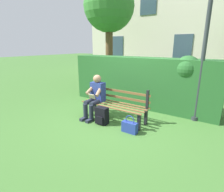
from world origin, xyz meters
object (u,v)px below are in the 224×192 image
park_bench (116,104)px  lamp_post (208,20)px  backpack (102,116)px  handbag (130,127)px  tree (108,9)px  person_seated (95,95)px

park_bench → lamp_post: bearing=-148.3°
park_bench → backpack: (0.11, 0.47, -0.21)m
park_bench → lamp_post: size_ratio=0.47×
park_bench → lamp_post: 2.94m
handbag → lamp_post: size_ratio=0.11×
park_bench → backpack: bearing=76.5°
tree → backpack: size_ratio=10.86×
park_bench → person_seated: person_seated is taller
park_bench → tree: size_ratio=0.38×
person_seated → backpack: 0.66m
person_seated → backpack: (-0.44, 0.29, -0.39)m
backpack → lamp_post: bearing=-140.4°
tree → lamp_post: tree is taller
handbag → backpack: bearing=-1.3°
lamp_post → park_bench: bearing=31.7°
handbag → tree: bearing=-49.4°
tree → backpack: 5.71m
park_bench → backpack: park_bench is taller
tree → backpack: (-2.55, 3.90, -3.30)m
person_seated → tree: 5.09m
tree → lamp_post: (-4.45, 2.32, -1.04)m
person_seated → backpack: size_ratio=2.65×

